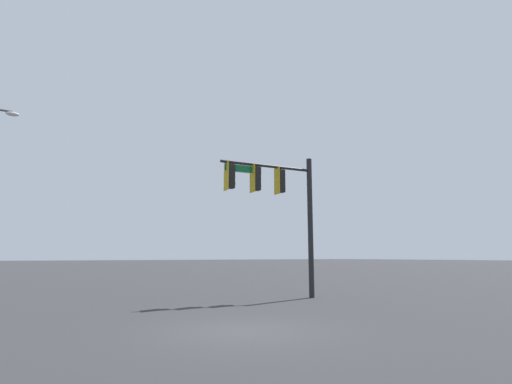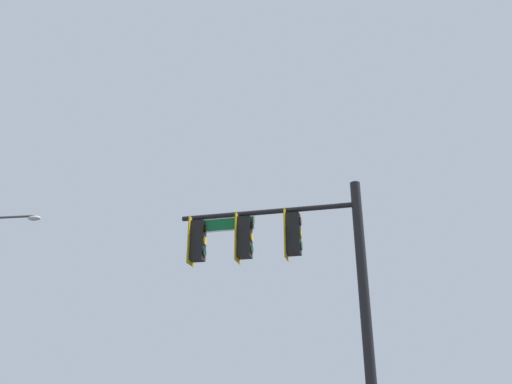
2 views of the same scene
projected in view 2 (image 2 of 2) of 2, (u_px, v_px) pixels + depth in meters
name	position (u px, v px, depth m)	size (l,w,h in m)	color
signal_pole_near	(294.00, 266.00, 12.56)	(4.86, 0.84, 6.79)	black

